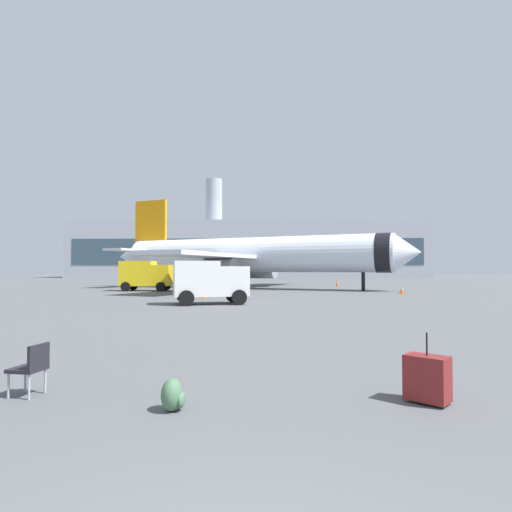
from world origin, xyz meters
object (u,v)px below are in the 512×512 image
(safety_cone_far, at_px, (402,290))
(traveller_backpack, at_px, (173,395))
(airplane_at_gate, at_px, (250,255))
(safety_cone_outer, at_px, (203,294))
(service_truck, at_px, (146,274))
(safety_cone_mid, at_px, (229,282))
(gate_chair, at_px, (31,366))
(rolling_suitcase, at_px, (427,378))
(safety_cone_near, at_px, (337,283))
(cargo_van, at_px, (210,280))

(safety_cone_far, distance_m, traveller_backpack, 34.59)
(airplane_at_gate, relative_size, safety_cone_outer, 54.24)
(service_truck, bearing_deg, safety_cone_far, -8.37)
(service_truck, height_order, traveller_backpack, service_truck)
(safety_cone_mid, height_order, traveller_backpack, safety_cone_mid)
(safety_cone_outer, bearing_deg, safety_cone_mid, 91.28)
(safety_cone_outer, relative_size, traveller_backpack, 1.32)
(traveller_backpack, height_order, gate_chair, gate_chair)
(rolling_suitcase, bearing_deg, safety_cone_outer, 106.82)
(safety_cone_near, bearing_deg, rolling_suitcase, -96.83)
(traveller_backpack, bearing_deg, safety_cone_near, 78.71)
(gate_chair, bearing_deg, traveller_backpack, -14.83)
(safety_cone_near, relative_size, traveller_backpack, 1.64)
(service_truck, distance_m, safety_cone_near, 24.04)
(airplane_at_gate, relative_size, gate_chair, 40.03)
(safety_cone_far, bearing_deg, rolling_suitcase, -105.82)
(cargo_van, relative_size, rolling_suitcase, 4.34)
(cargo_van, relative_size, safety_cone_mid, 5.86)
(rolling_suitcase, distance_m, traveller_backpack, 3.95)
(airplane_at_gate, height_order, cargo_van, airplane_at_gate)
(safety_cone_outer, height_order, traveller_backpack, safety_cone_outer)
(cargo_van, height_order, safety_cone_near, cargo_van)
(cargo_van, relative_size, gate_chair, 5.55)
(safety_cone_near, bearing_deg, cargo_van, -112.65)
(safety_cone_near, distance_m, safety_cone_far, 16.41)
(safety_cone_near, height_order, traveller_backpack, safety_cone_near)
(safety_cone_near, xyz_separation_m, gate_chair, (-12.14, -47.53, 0.11))
(airplane_at_gate, height_order, traveller_backpack, airplane_at_gate)
(cargo_van, height_order, rolling_suitcase, cargo_van)
(airplane_at_gate, distance_m, safety_cone_far, 16.81)
(service_truck, bearing_deg, safety_cone_mid, 64.80)
(safety_cone_near, relative_size, safety_cone_mid, 0.97)
(traveller_backpack, bearing_deg, airplane_at_gate, 91.30)
(service_truck, height_order, safety_cone_far, service_truck)
(traveller_backpack, bearing_deg, safety_cone_far, 68.17)
(service_truck, relative_size, safety_cone_mid, 5.91)
(safety_cone_outer, relative_size, rolling_suitcase, 0.58)
(airplane_at_gate, bearing_deg, traveller_backpack, -88.70)
(service_truck, height_order, safety_cone_near, service_truck)
(safety_cone_mid, relative_size, gate_chair, 0.95)
(safety_cone_near, distance_m, traveller_backpack, 49.14)
(rolling_suitcase, bearing_deg, traveller_backpack, -172.32)
(rolling_suitcase, relative_size, gate_chair, 1.28)
(airplane_at_gate, relative_size, safety_cone_near, 43.77)
(rolling_suitcase, bearing_deg, service_truck, 112.79)
(gate_chair, bearing_deg, airplane_at_gate, 87.76)
(safety_cone_far, bearing_deg, safety_cone_mid, 133.42)
(service_truck, relative_size, traveller_backpack, 10.02)
(safety_cone_far, relative_size, gate_chair, 0.75)
(cargo_van, bearing_deg, gate_chair, -90.75)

